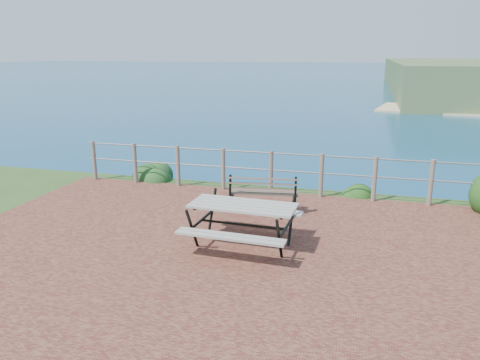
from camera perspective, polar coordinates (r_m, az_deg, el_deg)
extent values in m
cube|color=maroon|center=(7.86, -1.30, -8.56)|extent=(10.00, 7.00, 0.12)
plane|color=#15627E|center=(206.92, 15.23, 13.85)|extent=(1200.00, 1200.00, 0.00)
cylinder|color=#6B5B4C|center=(12.50, -17.35, 2.30)|extent=(0.10, 0.10, 1.00)
cylinder|color=#6B5B4C|center=(11.93, -12.67, 2.02)|extent=(0.10, 0.10, 1.00)
cylinder|color=#6B5B4C|center=(11.44, -7.57, 1.71)|extent=(0.10, 0.10, 1.00)
cylinder|color=#6B5B4C|center=(11.05, -2.06, 1.35)|extent=(0.10, 0.10, 1.00)
cylinder|color=#6B5B4C|center=(10.77, 3.79, 0.96)|extent=(0.10, 0.10, 1.00)
cylinder|color=#6B5B4C|center=(10.61, 9.88, 0.55)|extent=(0.10, 0.10, 1.00)
cylinder|color=#6B5B4C|center=(10.58, 16.08, 0.11)|extent=(0.10, 0.10, 1.00)
cylinder|color=#6B5B4C|center=(10.66, 22.26, -0.32)|extent=(0.10, 0.10, 1.00)
cylinder|color=slate|center=(10.67, 3.83, 3.31)|extent=(9.40, 0.04, 0.04)
cylinder|color=slate|center=(10.76, 3.79, 1.22)|extent=(9.40, 0.04, 0.04)
cube|color=gray|center=(7.73, 0.37, -3.12)|extent=(1.77, 0.79, 0.04)
cube|color=gray|center=(7.82, 0.37, -5.14)|extent=(1.75, 0.33, 0.04)
cube|color=gray|center=(7.82, 0.37, -5.14)|extent=(1.75, 0.33, 0.04)
cylinder|color=black|center=(7.84, 0.37, -5.47)|extent=(1.50, 0.11, 0.04)
cube|color=brown|center=(9.57, 2.86, -1.56)|extent=(1.45, 0.56, 0.03)
cube|color=brown|center=(9.50, 2.88, -0.13)|extent=(1.41, 0.31, 0.32)
cube|color=black|center=(9.63, 2.84, -2.66)|extent=(0.05, 0.06, 0.39)
cube|color=black|center=(9.63, 2.84, -2.66)|extent=(0.05, 0.06, 0.39)
cube|color=black|center=(9.63, 2.84, -2.66)|extent=(0.05, 0.06, 0.39)
cube|color=black|center=(9.63, 2.84, -2.66)|extent=(0.05, 0.06, 0.39)
ellipsoid|color=#1C4B1F|center=(12.47, -10.79, 0.24)|extent=(0.85, 0.85, 0.63)
ellipsoid|color=#174615|center=(11.09, 14.12, -1.85)|extent=(0.73, 0.73, 0.45)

